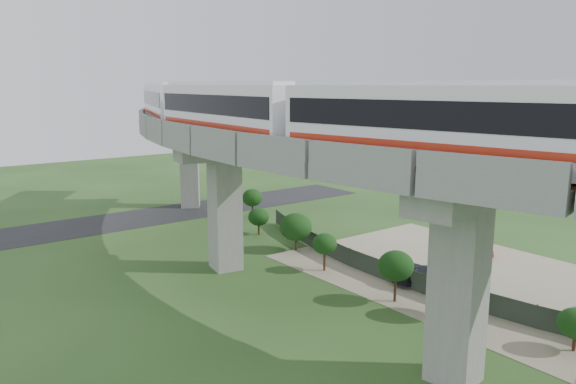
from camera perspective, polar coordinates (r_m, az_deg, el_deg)
name	(u,v)px	position (r m, az deg, el deg)	size (l,w,h in m)	color
ground	(302,314)	(35.25, 1.40, -12.31)	(160.00, 160.00, 0.00)	#29461C
dirt_lot	(467,276)	(43.70, 17.74, -8.14)	(18.00, 26.00, 0.04)	gray
asphalt_road	(120,221)	(60.46, -16.72, -2.83)	(60.00, 8.00, 0.03)	#232326
viaduct	(350,163)	(35.26, 6.35, 2.95)	(19.58, 73.98, 11.40)	#99968E
metro_train	(223,106)	(42.53, -6.67, 8.70)	(17.16, 60.18, 3.64)	silver
fence	(408,271)	(41.40, 12.09, -7.86)	(3.87, 38.73, 1.50)	#2D382D
tree_0	(252,198)	(58.89, -3.65, -0.58)	(2.16, 2.16, 3.11)	#382314
tree_1	(259,217)	(52.49, -3.01, -2.54)	(1.97, 1.97, 2.54)	#382314
tree_2	(296,227)	(47.27, 0.79, -3.57)	(2.74, 2.74, 3.25)	#382314
tree_3	(325,244)	(42.27, 3.74, -5.29)	(1.87, 1.87, 2.92)	#382314
tree_4	(396,266)	(36.91, 10.91, -7.38)	(2.31, 2.31, 3.43)	#382314
tree_5	(459,278)	(35.40, 16.95, -8.35)	(2.41, 2.41, 3.54)	#382314
tree_6	(576,324)	(33.73, 27.22, -11.80)	(1.90, 1.90, 2.38)	#382314
car_red	(478,246)	(49.44, 18.70, -5.18)	(1.36, 3.91, 1.29)	#AC0F14
car_dark	(417,273)	(41.43, 12.98, -8.00)	(1.76, 4.33, 1.26)	black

